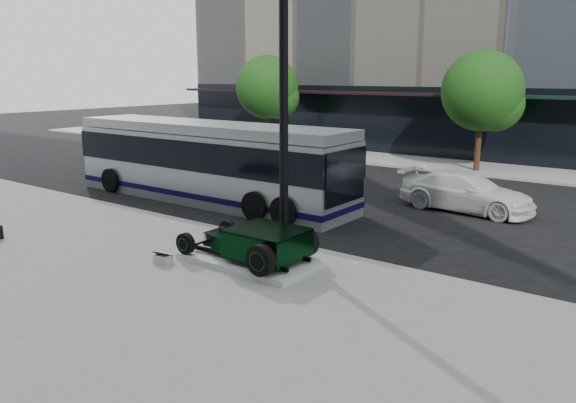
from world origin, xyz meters
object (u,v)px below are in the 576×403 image
Objects in this scene: hot_rod at (260,243)px; white_sedan at (466,192)px; transit_bus at (208,161)px; lamppost at (284,117)px.

white_sedan is at bearing 78.32° from hot_rod.
white_sedan is (1.87, 9.03, -0.02)m from hot_rod.
hot_rod is 9.22m from white_sedan.
hot_rod is at bearing -36.68° from transit_bus.
transit_bus is 2.61× the size of white_sedan.
white_sedan reaches higher than hot_rod.
lamppost reaches higher than white_sedan.
lamppost reaches higher than hot_rod.
transit_bus is (-6.31, 3.60, -2.13)m from lamppost.
lamppost reaches higher than transit_bus.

